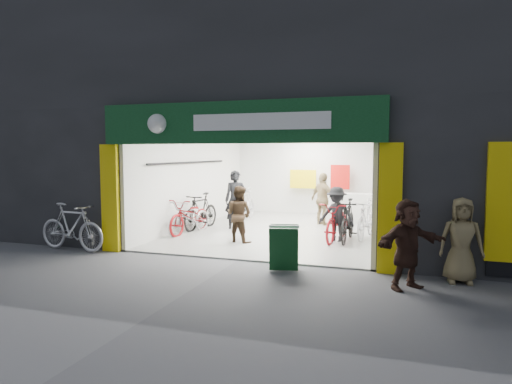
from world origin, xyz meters
The scene contains 17 objects.
ground centered at (0.00, 0.00, 0.00)m, with size 60.00×60.00×0.00m, color #56565B.
building centered at (0.91, 4.99, 4.31)m, with size 17.00×10.27×8.00m.
bike_left_front centered at (-2.50, 2.66, 0.50)m, with size 0.66×1.89×1.00m, color #B0B0B4.
bike_left_midfront centered at (-2.50, 3.44, 0.58)m, with size 0.54×1.92×1.15m, color black.
bike_left_midback centered at (-2.50, 2.69, 0.53)m, with size 0.70×2.01×1.06m, color maroon.
bike_left_back centered at (-1.80, 5.65, 0.59)m, with size 0.55×1.95×1.17m, color silver.
bike_right_front centered at (2.07, 2.91, 0.58)m, with size 0.54×1.93×1.16m, color black.
bike_right_mid centered at (1.80, 2.96, 0.53)m, with size 0.71×2.03×1.07m, color maroon.
bike_right_back centered at (2.50, 3.55, 0.55)m, with size 0.52×1.83×1.10m, color silver.
parked_bike centered at (-4.22, -0.30, 0.59)m, with size 0.55×1.96×1.18m, color silver.
customer_a centered at (-1.48, 3.79, 0.93)m, with size 0.68×0.44×1.85m, color black.
customer_b centered at (-0.65, 1.87, 0.76)m, with size 0.74×0.58×1.53m, color #352518.
customer_c centered at (1.80, 2.74, 0.75)m, with size 0.97×0.56×1.50m, color black.
customer_d centered at (0.96, 5.40, 0.87)m, with size 1.02×0.43×1.75m, color #8E7952.
pedestrian_near centered at (4.53, -0.30, 0.79)m, with size 0.78×0.50×1.59m, color olive.
pedestrian_far centered at (3.59, -1.01, 0.80)m, with size 1.49×0.47×1.60m, color #362018.
sandwich_board centered at (1.21, -0.50, 0.50)m, with size 0.70×0.71×0.90m.
Camera 1 is at (3.56, -9.35, 2.41)m, focal length 32.00 mm.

